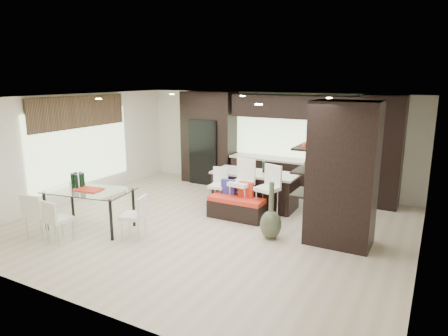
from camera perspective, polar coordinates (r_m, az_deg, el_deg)
The scene contains 22 objects.
ground at distance 8.62m, azimuth -1.92°, elevation -8.26°, with size 8.00×8.00×0.00m, color #C4B296.
back_wall at distance 11.34m, azimuth 7.02°, elevation 3.86°, with size 8.00×0.02×2.70m, color white.
left_wall at distance 10.79m, azimuth -20.66°, elevation 2.67°, with size 0.02×7.00×2.70m, color white.
right_wall at distance 7.15m, azimuth 26.90°, elevation -2.79°, with size 0.02×7.00×2.70m, color white.
ceiling at distance 8.05m, azimuth -2.07°, elevation 9.97°, with size 8.00×7.00×0.02m, color white.
window_left at distance 10.89m, azimuth -19.73°, elevation 2.83°, with size 0.04×3.20×1.90m, color #B2D199.
window_back at distance 11.07m, azimuth 9.87°, elevation 4.60°, with size 3.40×0.04×1.20m, color #B2D199.
stone_accent at distance 10.76m, azimuth -19.99°, elevation 7.54°, with size 0.08×3.00×0.80m, color brown.
ceiling_spots at distance 8.27m, azimuth -1.17°, elevation 9.91°, with size 4.00×3.00×0.02m, color white.
back_cabinetry at distance 10.86m, azimuth 8.83°, elevation 3.41°, with size 6.80×0.68×2.70m, color black.
refrigerator at distance 11.89m, azimuth -2.26°, elevation 2.41°, with size 0.90×0.68×1.90m, color black.
partition_column at distance 7.68m, azimuth 16.57°, elevation -0.90°, with size 1.20×0.80×2.70m, color black.
kitchen_island at distance 9.76m, azimuth 4.43°, elevation -3.09°, with size 2.06×0.88×0.86m, color black.
stool_left at distance 9.41m, azimuth -0.90°, elevation -3.73°, with size 0.37×0.37×0.84m, color white.
stool_mid at distance 9.06m, azimuth 2.44°, elevation -3.69°, with size 0.47×0.47×1.05m, color white.
stool_right at distance 8.84m, azimuth 6.16°, elevation -4.38°, with size 0.44×0.44×0.99m, color white.
bench at distance 8.97m, azimuth 1.79°, elevation -5.74°, with size 1.27×0.49×0.49m, color black.
floor_vase at distance 7.84m, azimuth 6.74°, elevation -6.07°, with size 0.42×0.42×1.15m, color #414935, non-canonical shape.
dining_table at distance 8.81m, azimuth -18.58°, elevation -5.60°, with size 1.73×0.97×0.83m, color white.
chair_near at distance 8.35m, azimuth -22.46°, elevation -7.16°, with size 0.42×0.42×0.78m, color white.
chair_far at distance 8.74m, azimuth -24.83°, elevation -6.29°, with size 0.45×0.45×0.83m, color white.
chair_end at distance 8.04m, azimuth -12.82°, elevation -7.12°, with size 0.44×0.44×0.81m, color white.
Camera 1 is at (4.08, -6.93, 3.11)m, focal length 32.00 mm.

